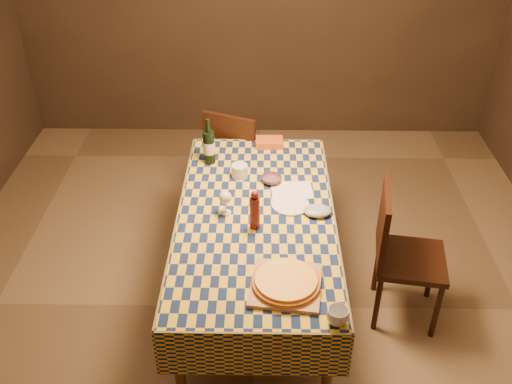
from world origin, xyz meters
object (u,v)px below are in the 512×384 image
bowl (271,179)px  cutting_board (286,285)px  pizza (286,281)px  chair_right (399,249)px  dining_table (256,225)px  white_plate (290,205)px  wine_bottle (209,146)px  chair_far (236,157)px

bowl → cutting_board: bearing=-86.0°
pizza → chair_right: (0.72, 0.60, -0.29)m
dining_table → bowl: (0.09, 0.35, 0.10)m
pizza → dining_table: bearing=104.8°
dining_table → white_plate: white_plate is taller
wine_bottle → chair_right: (1.21, -0.61, -0.37)m
cutting_board → dining_table: bearing=104.8°
pizza → bowl: bearing=94.0°
pizza → white_plate: pizza is taller
pizza → white_plate: size_ratio=1.56×
cutting_board → white_plate: (0.05, 0.71, -0.00)m
wine_bottle → pizza: bearing=-68.1°
pizza → chair_right: chair_right is taller
wine_bottle → dining_table: bearing=-61.6°
dining_table → bowl: 0.38m
dining_table → chair_right: (0.88, -0.01, -0.17)m
wine_bottle → chair_far: size_ratio=0.35×
cutting_board → chair_right: chair_right is taller
chair_right → pizza: bearing=-140.4°
chair_right → bowl: bearing=155.0°
dining_table → pizza: bearing=-75.2°
pizza → bowl: pizza is taller
dining_table → wine_bottle: (-0.32, 0.60, 0.20)m
cutting_board → white_plate: bearing=86.1°
white_plate → chair_far: bearing=111.0°
cutting_board → chair_right: (0.72, 0.60, -0.26)m
pizza → chair_far: chair_far is taller
dining_table → wine_bottle: wine_bottle is taller
dining_table → cutting_board: cutting_board is taller
dining_table → white_plate: (0.21, 0.10, 0.08)m
dining_table → chair_right: 0.90m
bowl → chair_right: 0.91m
pizza → cutting_board: bearing=180.0°
wine_bottle → chair_right: 1.40m
chair_far → chair_right: size_ratio=1.00×
cutting_board → chair_right: size_ratio=0.38×
wine_bottle → chair_right: size_ratio=0.35×
chair_right → cutting_board: bearing=-140.4°
cutting_board → bowl: (-0.07, 0.96, 0.01)m
cutting_board → chair_far: chair_far is taller
dining_table → chair_far: (-0.17, 1.08, -0.17)m
bowl → white_plate: size_ratio=0.58×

